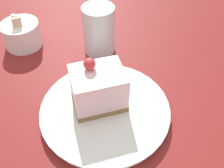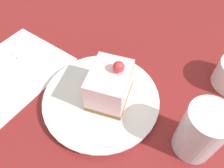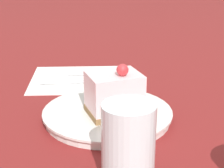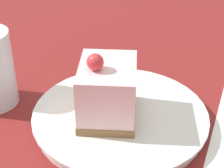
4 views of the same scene
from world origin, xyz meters
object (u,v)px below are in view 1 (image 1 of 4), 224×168
Objects in this scene: plate at (105,110)px; drinking_glass at (99,30)px; cake_slice at (99,88)px; sugar_bowl at (22,34)px.

plate is 2.14× the size of drinking_glass.
plate is 0.20m from drinking_glass.
drinking_glass is at bearing -2.07° from plate.
cake_slice is 0.18m from drinking_glass.
sugar_bowl is at bearing 27.87° from cake_slice.
drinking_glass is (-0.04, -0.18, 0.03)m from sugar_bowl.
drinking_glass reaches higher than sugar_bowl.
cake_slice reaches higher than plate.
plate is at bearing 177.93° from drinking_glass.
sugar_bowl reaches higher than plate.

